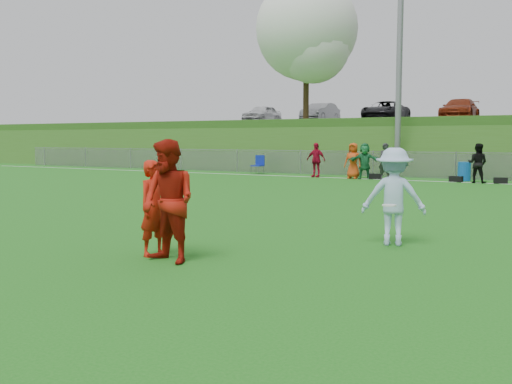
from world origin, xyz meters
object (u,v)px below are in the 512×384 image
Objects in this scene: player_red_left at (154,208)px; player_red_center at (169,201)px; recycling_bin at (464,171)px; frisbee at (389,205)px; player_blue at (394,197)px.

player_red_center is at bearing -111.27° from player_red_left.
player_red_center is 20.03m from recycling_bin.
recycling_bin is (0.98, 19.99, -0.52)m from player_red_center.
player_red_left is 0.82× the size of player_red_center.
player_red_center is 3.66m from frisbee.
frisbee is (2.69, 2.48, -0.16)m from player_red_center.
recycling_bin is (-1.71, 17.51, -0.36)m from frisbee.
player_red_center is 4.06m from player_blue.
player_red_center reaches higher than player_red_left.
player_blue is 16.94m from recycling_bin.
frisbee is at bearing 84.93° from player_blue.
player_red_left is 0.64m from player_red_center.
player_red_left reaches higher than recycling_bin.
player_blue is at bearing 62.68° from player_red_center.
frisbee is at bearing 54.74° from player_red_center.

